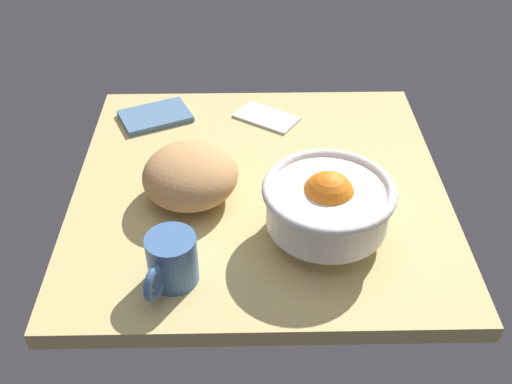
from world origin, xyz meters
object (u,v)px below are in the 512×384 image
Objects in this scene: bread_loaf at (190,175)px; napkin_spare at (267,116)px; fruit_bowl at (328,202)px; mug at (171,261)px; napkin_folded at (155,116)px.

bread_loaf is 1.30× the size of napkin_spare.
napkin_spare is at bearing -76.99° from fruit_bowl.
bread_loaf is 1.50× the size of mug.
napkin_spare is at bearing -118.53° from bread_loaf.
fruit_bowl is 25.72cm from mug.
napkin_folded is (31.45, -36.26, -6.40)cm from fruit_bowl.
bread_loaf reaches higher than napkin_spare.
bread_loaf is 27.89cm from napkin_folded.
fruit_bowl reaches higher than napkin_spare.
napkin_folded is 1.08× the size of napkin_spare.
napkin_folded is at bearing -1.02° from napkin_spare.
fruit_bowl is at bearing 155.11° from bread_loaf.
napkin_folded is at bearing -70.34° from bread_loaf.
bread_loaf is at bearing -24.89° from fruit_bowl.
napkin_folded is 23.18cm from napkin_spare.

